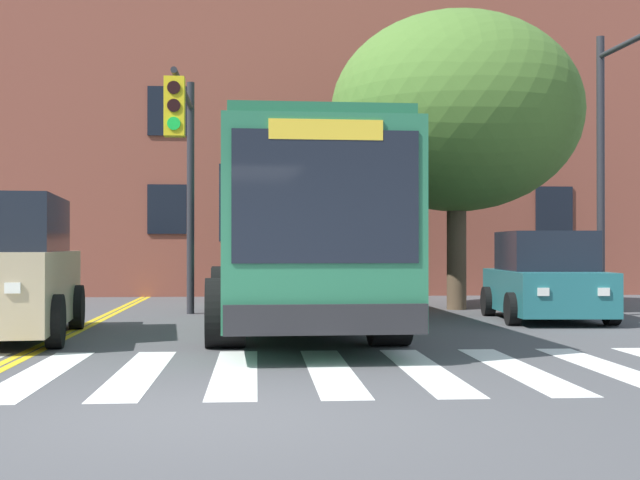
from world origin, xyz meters
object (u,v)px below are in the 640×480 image
(city_bus, at_px, (289,230))
(car_teal_far_lane, at_px, (546,279))
(car_red_behind_bus, at_px, (314,267))
(traffic_light_overhead, at_px, (184,150))
(traffic_light_near_corner, at_px, (623,124))
(street_tree_curbside_large, at_px, (456,113))

(city_bus, bearing_deg, car_teal_far_lane, 5.35)
(city_bus, relative_size, car_red_behind_bus, 3.15)
(city_bus, bearing_deg, car_red_behind_bus, 83.31)
(car_teal_far_lane, xyz_separation_m, car_red_behind_bus, (-3.82, 9.59, 0.04))
(car_teal_far_lane, height_order, traffic_light_overhead, traffic_light_overhead)
(traffic_light_near_corner, xyz_separation_m, traffic_light_overhead, (-8.43, 0.61, -0.51))
(car_red_behind_bus, bearing_deg, street_tree_curbside_large, -66.98)
(city_bus, bearing_deg, traffic_light_overhead, 156.03)
(car_red_behind_bus, relative_size, traffic_light_near_corner, 0.67)
(car_teal_far_lane, height_order, traffic_light_near_corner, traffic_light_near_corner)
(car_teal_far_lane, height_order, street_tree_curbside_large, street_tree_curbside_large)
(traffic_light_near_corner, distance_m, street_tree_curbside_large, 4.15)
(city_bus, height_order, traffic_light_overhead, traffic_light_overhead)
(car_red_behind_bus, xyz_separation_m, traffic_light_overhead, (-3.15, -9.18, 2.45))
(traffic_light_near_corner, height_order, traffic_light_overhead, traffic_light_near_corner)
(car_red_behind_bus, bearing_deg, traffic_light_overhead, -108.96)
(car_red_behind_bus, height_order, street_tree_curbside_large, street_tree_curbside_large)
(traffic_light_near_corner, bearing_deg, car_red_behind_bus, 118.31)
(street_tree_curbside_large, bearing_deg, traffic_light_overhead, -156.06)
(car_teal_far_lane, bearing_deg, traffic_light_overhead, 176.64)
(traffic_light_overhead, bearing_deg, car_red_behind_bus, 71.04)
(city_bus, relative_size, street_tree_curbside_large, 1.50)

